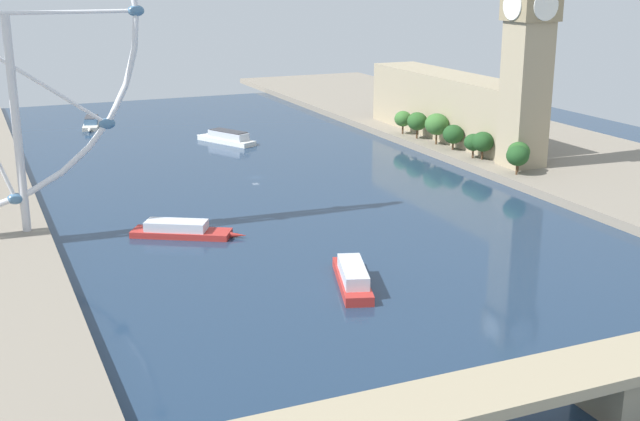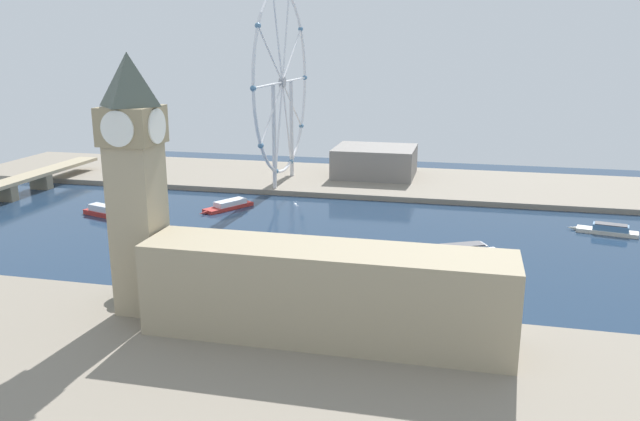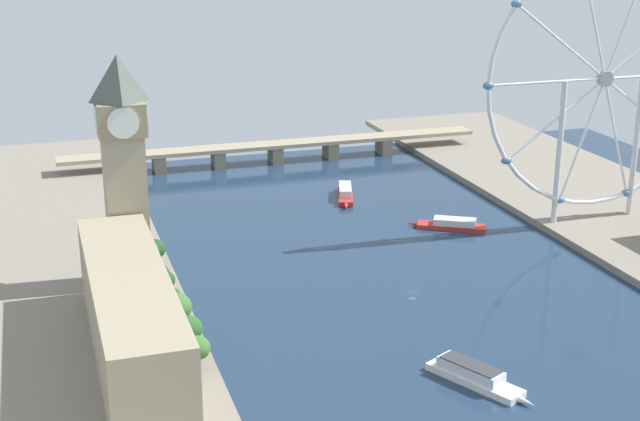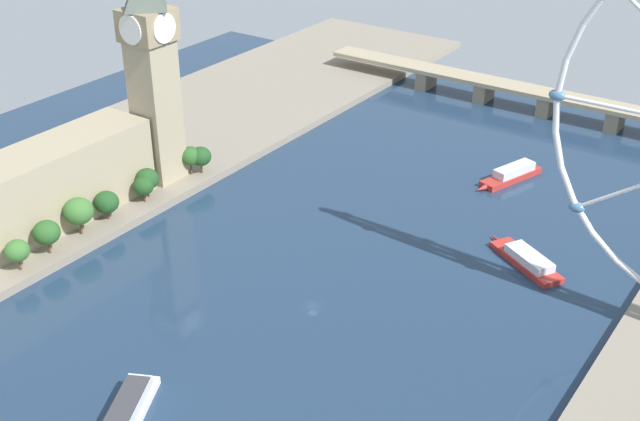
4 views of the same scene
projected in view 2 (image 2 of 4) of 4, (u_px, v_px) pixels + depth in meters
ground_plane at (316, 240)px, 290.25m from camera, size 418.27×418.27×0.00m
riverbank_left at (209, 367)px, 173.01m from camera, size 90.00×520.00×3.00m
riverbank_right at (361, 181)px, 406.73m from camera, size 90.00×520.00×3.00m
clock_tower at (136, 182)px, 196.47m from camera, size 17.19×17.19×81.41m
parliament_block at (326, 293)px, 184.09m from camera, size 22.00×107.20×27.59m
tree_row_embankment at (245, 286)px, 206.83m from camera, size 11.23×93.30×13.35m
ferris_wheel at (282, 84)px, 381.90m from camera, size 112.38×3.20×115.62m
riverside_hall at (375, 161)px, 412.82m from camera, size 43.39×51.16×18.68m
tour_boat_0 at (465, 252)px, 266.04m from camera, size 20.40×33.88×5.72m
tour_boat_1 at (107, 212)px, 328.40m from camera, size 15.42×33.44×5.64m
tour_boat_2 at (229, 205)px, 343.74m from camera, size 31.75×21.57×4.59m
tour_boat_3 at (608, 230)px, 298.66m from camera, size 12.80×31.64×4.93m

